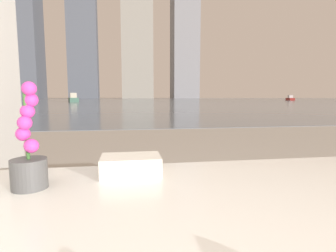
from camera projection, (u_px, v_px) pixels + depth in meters
potted_orchid at (29, 156)px, 0.92m from camera, size 0.12×0.12×0.38m
towel_stack at (131, 165)px, 1.10m from camera, size 0.25×0.16×0.08m
harbor_water at (129, 100)px, 61.14m from camera, size 180.00×110.00×0.01m
harbor_boat_1 at (73, 99)px, 41.55m from camera, size 2.26×4.03×1.43m
harbor_boat_3 at (290, 99)px, 58.27m from camera, size 1.83×3.23×1.15m
skyline_tower_0 at (30, 21)px, 106.63m from camera, size 7.01×13.18×62.73m
skyline_tower_1 at (81, 3)px, 108.82m from camera, size 12.14×6.31×79.33m
skyline_tower_2 at (137, 31)px, 113.50m from camera, size 13.62×6.80×58.24m
skyline_tower_3 at (185, 27)px, 116.46m from camera, size 11.34×11.69×63.06m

